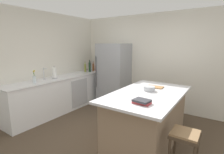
{
  "coord_description": "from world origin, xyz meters",
  "views": [
    {
      "loc": [
        1.54,
        -2.35,
        1.78
      ],
      "look_at": [
        -0.74,
        1.03,
        1.0
      ],
      "focal_mm": 27.44,
      "sensor_mm": 36.0,
      "label": 1
    }
  ],
  "objects_px": {
    "sink_faucet": "(44,73)",
    "soda_bottle": "(90,67)",
    "refrigerator": "(114,74)",
    "flower_vase": "(34,78)",
    "vinegar_bottle": "(93,67)",
    "mixing_bowl": "(149,89)",
    "kitchen_island": "(147,117)",
    "cookbook_stack": "(142,101)",
    "cutting_board": "(155,87)",
    "wine_bottle": "(90,67)",
    "paper_towel_roll": "(54,73)",
    "hot_sauce_bottle": "(96,68)",
    "bar_stool": "(185,140)",
    "olive_oil_bottle": "(85,68)"
  },
  "relations": [
    {
      "from": "sink_faucet",
      "to": "soda_bottle",
      "type": "relative_size",
      "value": 0.98
    },
    {
      "from": "refrigerator",
      "to": "flower_vase",
      "type": "distance_m",
      "value": 2.2
    },
    {
      "from": "vinegar_bottle",
      "to": "mixing_bowl",
      "type": "xyz_separation_m",
      "value": [
        2.46,
        -1.32,
        -0.07
      ]
    },
    {
      "from": "kitchen_island",
      "to": "flower_vase",
      "type": "relative_size",
      "value": 6.53
    },
    {
      "from": "sink_faucet",
      "to": "cookbook_stack",
      "type": "bearing_deg",
      "value": -5.75
    },
    {
      "from": "cutting_board",
      "to": "wine_bottle",
      "type": "bearing_deg",
      "value": 161.45
    },
    {
      "from": "flower_vase",
      "to": "refrigerator",
      "type": "bearing_deg",
      "value": 68.57
    },
    {
      "from": "flower_vase",
      "to": "soda_bottle",
      "type": "xyz_separation_m",
      "value": [
        -0.07,
        2.0,
        0.02
      ]
    },
    {
      "from": "refrigerator",
      "to": "mixing_bowl",
      "type": "xyz_separation_m",
      "value": [
        1.62,
        -1.26,
        0.07
      ]
    },
    {
      "from": "paper_towel_roll",
      "to": "mixing_bowl",
      "type": "height_order",
      "value": "paper_towel_roll"
    },
    {
      "from": "soda_bottle",
      "to": "mixing_bowl",
      "type": "bearing_deg",
      "value": -26.08
    },
    {
      "from": "kitchen_island",
      "to": "mixing_bowl",
      "type": "distance_m",
      "value": 0.52
    },
    {
      "from": "hot_sauce_bottle",
      "to": "vinegar_bottle",
      "type": "relative_size",
      "value": 0.76
    },
    {
      "from": "flower_vase",
      "to": "vinegar_bottle",
      "type": "height_order",
      "value": "vinegar_bottle"
    },
    {
      "from": "flower_vase",
      "to": "mixing_bowl",
      "type": "bearing_deg",
      "value": 17.86
    },
    {
      "from": "kitchen_island",
      "to": "sink_faucet",
      "type": "relative_size",
      "value": 6.38
    },
    {
      "from": "bar_stool",
      "to": "paper_towel_roll",
      "type": "bearing_deg",
      "value": 171.63
    },
    {
      "from": "flower_vase",
      "to": "soda_bottle",
      "type": "bearing_deg",
      "value": 92.12
    },
    {
      "from": "olive_oil_bottle",
      "to": "cutting_board",
      "type": "bearing_deg",
      "value": -15.84
    },
    {
      "from": "olive_oil_bottle",
      "to": "paper_towel_roll",
      "type": "bearing_deg",
      "value": -86.51
    },
    {
      "from": "refrigerator",
      "to": "flower_vase",
      "type": "height_order",
      "value": "refrigerator"
    },
    {
      "from": "refrigerator",
      "to": "flower_vase",
      "type": "relative_size",
      "value": 6.14
    },
    {
      "from": "soda_bottle",
      "to": "cookbook_stack",
      "type": "distance_m",
      "value": 3.3
    },
    {
      "from": "flower_vase",
      "to": "paper_towel_roll",
      "type": "height_order",
      "value": "paper_towel_roll"
    },
    {
      "from": "vinegar_bottle",
      "to": "bar_stool",
      "type": "bearing_deg",
      "value": -31.54
    },
    {
      "from": "cookbook_stack",
      "to": "cutting_board",
      "type": "height_order",
      "value": "cookbook_stack"
    },
    {
      "from": "kitchen_island",
      "to": "hot_sauce_bottle",
      "type": "bearing_deg",
      "value": 147.85
    },
    {
      "from": "cutting_board",
      "to": "bar_stool",
      "type": "bearing_deg",
      "value": -51.06
    },
    {
      "from": "refrigerator",
      "to": "mixing_bowl",
      "type": "relative_size",
      "value": 8.55
    },
    {
      "from": "sink_faucet",
      "to": "hot_sauce_bottle",
      "type": "height_order",
      "value": "sink_faucet"
    },
    {
      "from": "hot_sauce_bottle",
      "to": "refrigerator",
      "type": "bearing_deg",
      "value": -10.67
    },
    {
      "from": "refrigerator",
      "to": "hot_sauce_bottle",
      "type": "relative_size",
      "value": 7.68
    },
    {
      "from": "wine_bottle",
      "to": "sink_faucet",
      "type": "bearing_deg",
      "value": -93.15
    },
    {
      "from": "paper_towel_roll",
      "to": "flower_vase",
      "type": "bearing_deg",
      "value": -84.77
    },
    {
      "from": "refrigerator",
      "to": "soda_bottle",
      "type": "bearing_deg",
      "value": -177.28
    },
    {
      "from": "sink_faucet",
      "to": "vinegar_bottle",
      "type": "bearing_deg",
      "value": 87.58
    },
    {
      "from": "cookbook_stack",
      "to": "wine_bottle",
      "type": "bearing_deg",
      "value": 144.84
    },
    {
      "from": "soda_bottle",
      "to": "vinegar_bottle",
      "type": "bearing_deg",
      "value": 72.49
    },
    {
      "from": "paper_towel_roll",
      "to": "cookbook_stack",
      "type": "distance_m",
      "value": 2.7
    },
    {
      "from": "bar_stool",
      "to": "paper_towel_roll",
      "type": "relative_size",
      "value": 2.07
    },
    {
      "from": "paper_towel_roll",
      "to": "wine_bottle",
      "type": "height_order",
      "value": "wine_bottle"
    },
    {
      "from": "vinegar_bottle",
      "to": "soda_bottle",
      "type": "height_order",
      "value": "vinegar_bottle"
    },
    {
      "from": "paper_towel_roll",
      "to": "soda_bottle",
      "type": "height_order",
      "value": "paper_towel_roll"
    },
    {
      "from": "mixing_bowl",
      "to": "cutting_board",
      "type": "height_order",
      "value": "mixing_bowl"
    },
    {
      "from": "kitchen_island",
      "to": "soda_bottle",
      "type": "relative_size",
      "value": 6.25
    },
    {
      "from": "paper_towel_roll",
      "to": "olive_oil_bottle",
      "type": "bearing_deg",
      "value": 93.49
    },
    {
      "from": "cutting_board",
      "to": "paper_towel_roll",
      "type": "bearing_deg",
      "value": -168.5
    },
    {
      "from": "hot_sauce_bottle",
      "to": "wine_bottle",
      "type": "height_order",
      "value": "wine_bottle"
    },
    {
      "from": "wine_bottle",
      "to": "cookbook_stack",
      "type": "relative_size",
      "value": 1.45
    },
    {
      "from": "bar_stool",
      "to": "hot_sauce_bottle",
      "type": "height_order",
      "value": "hot_sauce_bottle"
    }
  ]
}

